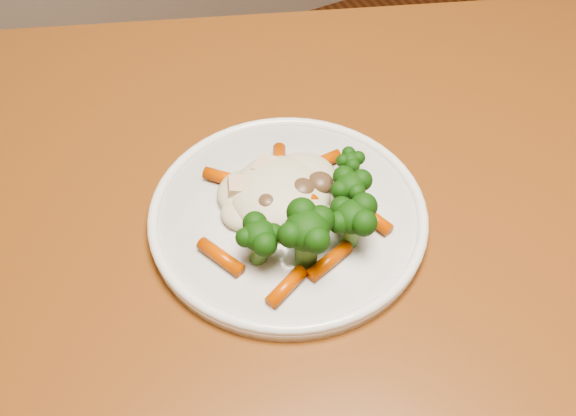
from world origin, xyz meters
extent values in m
cube|color=brown|center=(-0.16, 0.15, 0.73)|extent=(1.33, 1.11, 0.04)
cube|color=brown|center=(-0.52, 0.63, 0.35)|extent=(0.08, 0.08, 0.71)
cylinder|color=white|center=(-0.24, 0.24, 0.76)|extent=(0.25, 0.25, 0.01)
ellipsoid|color=beige|center=(-0.24, 0.25, 0.78)|extent=(0.11, 0.10, 0.04)
ellipsoid|color=black|center=(-0.29, 0.20, 0.78)|extent=(0.05, 0.05, 0.04)
ellipsoid|color=black|center=(-0.25, 0.18, 0.79)|extent=(0.06, 0.06, 0.05)
ellipsoid|color=black|center=(-0.21, 0.18, 0.79)|extent=(0.05, 0.05, 0.04)
ellipsoid|color=black|center=(-0.19, 0.22, 0.78)|extent=(0.04, 0.04, 0.04)
ellipsoid|color=black|center=(-0.17, 0.25, 0.78)|extent=(0.03, 0.03, 0.03)
cylinder|color=#CD4F04|center=(-0.28, 0.30, 0.77)|extent=(0.04, 0.04, 0.01)
cylinder|color=#CD4F04|center=(-0.22, 0.29, 0.77)|extent=(0.03, 0.04, 0.01)
cylinder|color=#CD4F04|center=(-0.19, 0.27, 0.77)|extent=(0.05, 0.01, 0.01)
cylinder|color=#CD4F04|center=(-0.32, 0.21, 0.77)|extent=(0.03, 0.05, 0.01)
cylinder|color=#CD4F04|center=(-0.28, 0.16, 0.77)|extent=(0.04, 0.03, 0.01)
cylinder|color=#CD4F04|center=(-0.24, 0.17, 0.77)|extent=(0.05, 0.02, 0.01)
cylinder|color=#CD4F04|center=(-0.18, 0.20, 0.77)|extent=(0.02, 0.05, 0.01)
cylinder|color=#CD4F04|center=(-0.22, 0.24, 0.78)|extent=(0.02, 0.04, 0.01)
ellipsoid|color=brown|center=(-0.23, 0.24, 0.78)|extent=(0.03, 0.03, 0.02)
ellipsoid|color=brown|center=(-0.21, 0.24, 0.78)|extent=(0.02, 0.02, 0.02)
ellipsoid|color=brown|center=(-0.26, 0.24, 0.78)|extent=(0.02, 0.02, 0.02)
cube|color=beige|center=(-0.25, 0.28, 0.78)|extent=(0.03, 0.03, 0.01)
cube|color=beige|center=(-0.23, 0.28, 0.78)|extent=(0.02, 0.02, 0.01)
cube|color=beige|center=(-0.28, 0.27, 0.78)|extent=(0.02, 0.02, 0.01)
camera|label=1|loc=(-0.44, -0.14, 1.25)|focal=45.00mm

